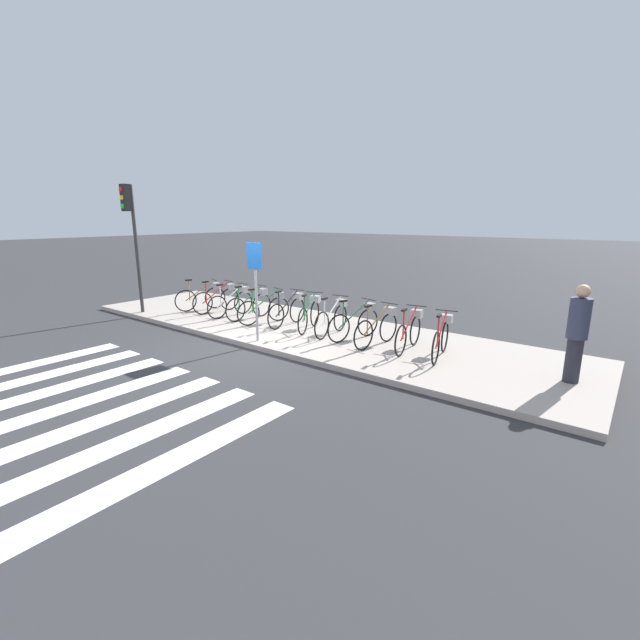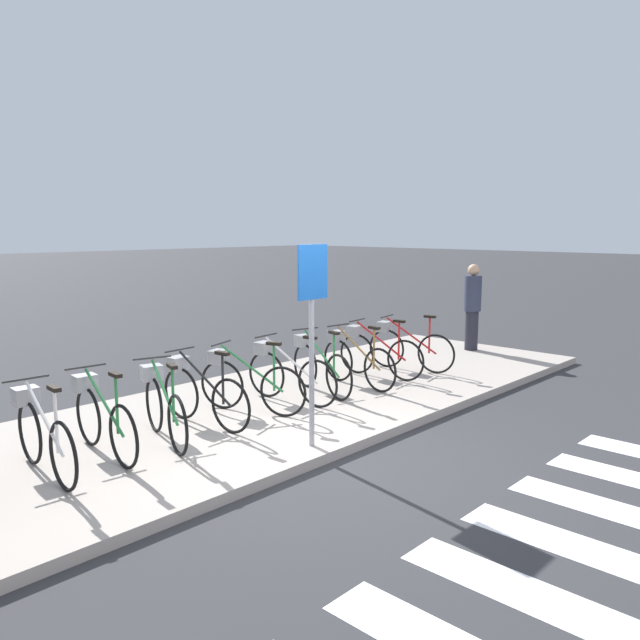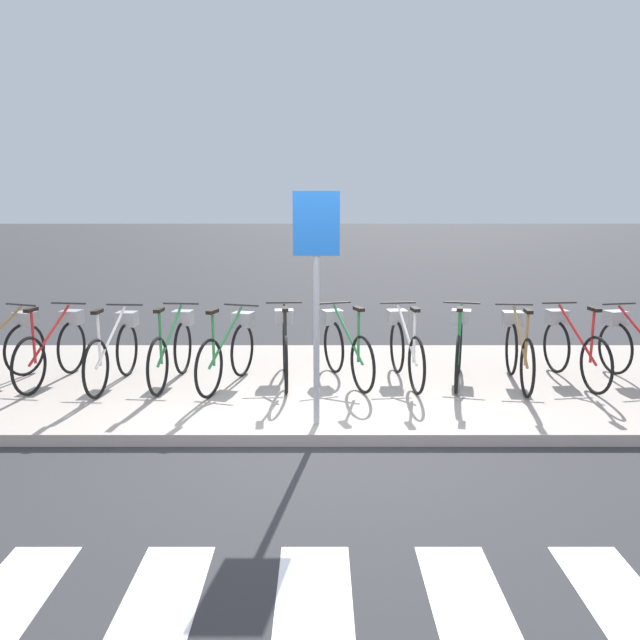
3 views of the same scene
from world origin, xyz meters
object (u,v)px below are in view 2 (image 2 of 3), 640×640
at_px(parked_bicycle_9, 354,358).
at_px(parked_bicycle_6, 246,380).
at_px(pedestrian, 472,305).
at_px(sign_post, 312,311).
at_px(parked_bicycle_8, 318,363).
at_px(parked_bicycle_10, 376,350).
at_px(parked_bicycle_11, 406,345).
at_px(parked_bicycle_4, 163,404).
at_px(parked_bicycle_7, 286,371).
at_px(parked_bicycle_3, 101,415).
at_px(parked_bicycle_5, 200,390).
at_px(parked_bicycle_2, 42,432).

bearing_deg(parked_bicycle_9, parked_bicycle_6, 176.51).
bearing_deg(pedestrian, sign_post, -165.99).
height_order(parked_bicycle_6, parked_bicycle_8, same).
relative_size(parked_bicycle_9, parked_bicycle_10, 1.00).
height_order(parked_bicycle_11, sign_post, sign_post).
bearing_deg(pedestrian, parked_bicycle_8, 179.83).
bearing_deg(parked_bicycle_8, parked_bicycle_6, -179.75).
distance_m(parked_bicycle_4, parked_bicycle_7, 2.13).
bearing_deg(parked_bicycle_8, sign_post, -138.11).
xyz_separation_m(parked_bicycle_10, pedestrian, (3.11, -0.00, 0.48)).
xyz_separation_m(parked_bicycle_3, parked_bicycle_11, (5.64, -0.01, 0.00)).
xyz_separation_m(parked_bicycle_4, pedestrian, (7.29, 0.16, 0.48)).
height_order(parked_bicycle_5, parked_bicycle_6, same).
relative_size(parked_bicycle_3, parked_bicycle_11, 1.01).
relative_size(parked_bicycle_5, parked_bicycle_8, 1.02).
relative_size(parked_bicycle_6, parked_bicycle_10, 0.95).
xyz_separation_m(parked_bicycle_5, parked_bicycle_6, (0.73, -0.01, 0.00)).
bearing_deg(parked_bicycle_11, parked_bicycle_9, -178.07).
relative_size(parked_bicycle_8, sign_post, 0.69).
bearing_deg(parked_bicycle_10, parked_bicycle_7, -179.92).
bearing_deg(parked_bicycle_9, pedestrian, 1.82).
distance_m(parked_bicycle_2, parked_bicycle_11, 6.32).
distance_m(parked_bicycle_7, parked_bicycle_9, 1.36).
xyz_separation_m(parked_bicycle_4, parked_bicycle_5, (0.65, 0.18, 0.00)).
xyz_separation_m(parked_bicycle_4, parked_bicycle_8, (2.80, 0.17, 0.00)).
xyz_separation_m(parked_bicycle_9, sign_post, (-2.43, -1.44, 1.11)).
xyz_separation_m(parked_bicycle_6, parked_bicycle_8, (1.41, 0.01, 0.00)).
bearing_deg(parked_bicycle_11, pedestrian, 1.75).
bearing_deg(parked_bicycle_8, parked_bicycle_7, -178.67).
relative_size(parked_bicycle_8, parked_bicycle_9, 0.98).
xyz_separation_m(parked_bicycle_10, parked_bicycle_11, (0.75, -0.07, 0.00)).
relative_size(parked_bicycle_5, pedestrian, 0.92).
height_order(parked_bicycle_6, sign_post, sign_post).
relative_size(parked_bicycle_2, parked_bicycle_7, 1.00).
distance_m(parked_bicycle_8, parked_bicycle_9, 0.69).
bearing_deg(sign_post, parked_bicycle_6, 77.78).
height_order(parked_bicycle_6, parked_bicycle_9, same).
height_order(parked_bicycle_5, parked_bicycle_9, same).
distance_m(parked_bicycle_11, sign_post, 4.30).
bearing_deg(parked_bicycle_4, parked_bicycle_2, 179.47).
bearing_deg(parked_bicycle_6, parked_bicycle_10, -0.14).
xyz_separation_m(parked_bicycle_6, parked_bicycle_9, (2.09, -0.13, 0.00)).
relative_size(parked_bicycle_3, sign_post, 0.70).
relative_size(parked_bicycle_2, parked_bicycle_4, 1.04).
height_order(parked_bicycle_3, pedestrian, pedestrian).
distance_m(parked_bicycle_9, sign_post, 3.04).
xyz_separation_m(parked_bicycle_4, parked_bicycle_7, (2.12, 0.16, 0.00)).
height_order(parked_bicycle_6, parked_bicycle_11, same).
relative_size(parked_bicycle_9, sign_post, 0.70).
bearing_deg(parked_bicycle_2, parked_bicycle_8, 2.19).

